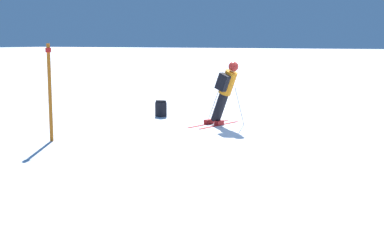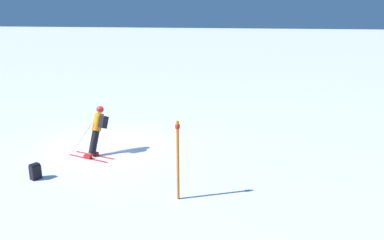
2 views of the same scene
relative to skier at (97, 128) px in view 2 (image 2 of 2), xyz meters
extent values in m
plane|color=white|center=(-0.77, -0.10, -0.99)|extent=(300.00, 300.00, 0.00)
cube|color=red|center=(0.20, -0.07, -0.98)|extent=(0.44, 1.74, 0.01)
cube|color=red|center=(0.55, -0.14, -0.98)|extent=(0.44, 1.74, 0.01)
cube|color=#B21919|center=(0.20, -0.07, -0.92)|extent=(0.19, 0.30, 0.12)
cube|color=#B21919|center=(0.55, -0.14, -0.92)|extent=(0.19, 0.30, 0.12)
cylinder|color=black|center=(0.18, -0.06, -0.48)|extent=(0.59, 0.36, 0.86)
cylinder|color=orange|center=(-0.08, -0.01, 0.20)|extent=(0.61, 0.44, 0.72)
sphere|color=tan|center=(-0.24, 0.02, 0.61)|extent=(0.34, 0.29, 0.30)
sphere|color=#AD231E|center=(-0.25, 0.02, 0.64)|extent=(0.39, 0.33, 0.35)
cube|color=black|center=(-0.04, 0.25, 0.23)|extent=(0.45, 0.26, 0.51)
cylinder|color=#B7B7BC|center=(-0.32, -0.27, -0.45)|extent=(0.10, 0.52, 1.09)
cylinder|color=#B7B7BC|center=(0.50, -0.44, -0.37)|extent=(0.80, 0.70, 1.26)
cube|color=black|center=(2.51, -0.81, -0.77)|extent=(0.36, 0.32, 0.44)
cube|color=black|center=(2.51, -0.81, -0.52)|extent=(0.32, 0.28, 0.06)
cylinder|color=orange|center=(2.64, 3.87, 0.13)|extent=(0.08, 0.08, 2.25)
cylinder|color=red|center=(2.64, 3.87, 1.11)|extent=(0.13, 0.13, 0.10)
camera|label=1|loc=(-5.93, 13.11, 1.31)|focal=50.00mm
camera|label=2|loc=(11.65, 6.66, 3.90)|focal=35.00mm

